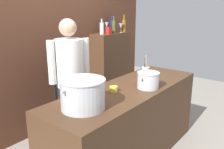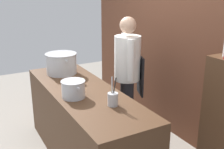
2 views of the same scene
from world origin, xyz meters
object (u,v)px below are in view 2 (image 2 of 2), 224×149
chef (128,70)px  stockpot_large (61,63)px  stockpot_small (73,89)px  butter_jar (81,82)px  utensil_crock (113,99)px

chef → stockpot_large: bearing=76.7°
chef → stockpot_small: bearing=133.0°
stockpot_large → butter_jar: size_ratio=5.31×
utensil_crock → butter_jar: size_ratio=3.32×
stockpot_small → utensil_crock: size_ratio=1.08×
chef → utensil_crock: bearing=160.5°
chef → stockpot_large: (-0.50, -0.73, 0.07)m
stockpot_large → butter_jar: bearing=6.3°
stockpot_large → stockpot_small: 0.88m
stockpot_small → stockpot_large: bearing=169.0°
stockpot_large → utensil_crock: size_ratio=1.60×
chef → butter_jar: chef is taller
chef → stockpot_small: chef is taller
chef → utensil_crock: size_ratio=5.63×
stockpot_large → utensil_crock: (1.25, 0.09, -0.07)m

